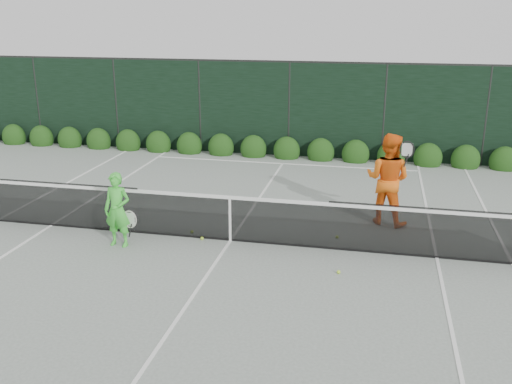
# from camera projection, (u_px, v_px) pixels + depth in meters

# --- Properties ---
(ground) EXTENTS (80.00, 80.00, 0.00)m
(ground) POSITION_uv_depth(u_px,v_px,m) (230.00, 241.00, 11.82)
(ground) COLOR gray
(ground) RESTS_ON ground
(tennis_net) EXTENTS (12.90, 0.10, 1.07)m
(tennis_net) POSITION_uv_depth(u_px,v_px,m) (229.00, 217.00, 11.66)
(tennis_net) COLOR black
(tennis_net) RESTS_ON ground
(player_woman) EXTENTS (0.64, 0.40, 1.52)m
(player_woman) POSITION_uv_depth(u_px,v_px,m) (118.00, 210.00, 11.37)
(player_woman) COLOR green
(player_woman) RESTS_ON ground
(player_man) EXTENTS (1.19, 1.06, 2.05)m
(player_man) POSITION_uv_depth(u_px,v_px,m) (388.00, 179.00, 12.51)
(player_man) COLOR orange
(player_man) RESTS_ON ground
(court_lines) EXTENTS (11.03, 23.83, 0.01)m
(court_lines) POSITION_uv_depth(u_px,v_px,m) (230.00, 240.00, 11.81)
(court_lines) COLOR white
(court_lines) RESTS_ON ground
(windscreen_fence) EXTENTS (32.00, 21.07, 3.06)m
(windscreen_fence) POSITION_uv_depth(u_px,v_px,m) (185.00, 216.00, 8.83)
(windscreen_fence) COLOR black
(windscreen_fence) RESTS_ON ground
(hedge_row) EXTENTS (31.66, 0.65, 0.94)m
(hedge_row) POSITION_uv_depth(u_px,v_px,m) (287.00, 151.00, 18.40)
(hedge_row) COLOR #183B10
(hedge_row) RESTS_ON ground
(tennis_balls) EXTENTS (3.30, 1.75, 0.07)m
(tennis_balls) POSITION_uv_depth(u_px,v_px,m) (265.00, 244.00, 11.57)
(tennis_balls) COLOR #C4F235
(tennis_balls) RESTS_ON ground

